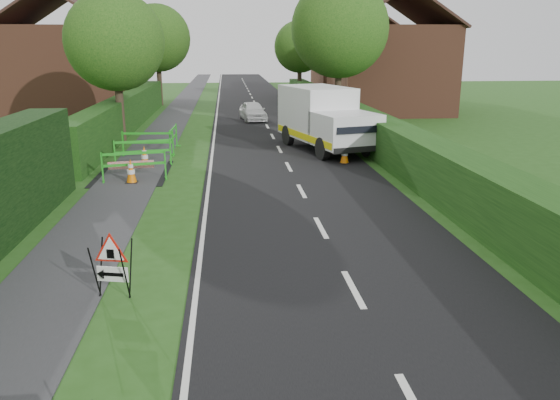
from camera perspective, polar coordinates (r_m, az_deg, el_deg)
ground at (r=9.03m, az=-6.87°, el=-12.65°), size 120.00×120.00×0.00m
road_surface at (r=43.22m, az=-2.65°, el=10.09°), size 6.00×90.00×0.02m
footpath at (r=43.28m, az=-10.05°, el=9.88°), size 2.00×90.00×0.02m
hedge_west_far at (r=30.71m, az=-15.55°, el=7.20°), size 1.00×24.00×1.80m
hedge_east at (r=25.11m, az=8.89°, el=5.78°), size 1.20×50.00×1.50m
house_west at (r=39.34m, az=-21.27°, el=12.73°), size 7.50×7.40×7.88m
house_east_a at (r=37.54m, az=11.33°, el=13.38°), size 7.50×7.40×7.88m
house_east_b at (r=51.32m, az=7.86°, el=14.10°), size 7.50×7.40×7.88m
tree_nw at (r=26.40m, az=-16.87°, el=15.58°), size 4.40×4.40×6.70m
tree_ne at (r=30.58m, az=6.25°, el=17.37°), size 5.20×5.20×7.79m
tree_fw at (r=42.23m, az=-12.73°, el=16.16°), size 4.80×4.80×7.24m
tree_fe at (r=46.35m, az=2.08°, el=15.71°), size 4.20×4.20×6.33m
triangle_sign at (r=9.94m, az=-17.37°, el=-6.07°), size 0.84×0.84×1.02m
works_van at (r=23.37m, az=4.65°, el=8.61°), size 3.66×6.09×2.61m
traffic_cone_0 at (r=20.75m, az=6.77°, el=4.87°), size 0.38×0.38×0.79m
traffic_cone_1 at (r=22.99m, az=5.55°, el=5.97°), size 0.38×0.38×0.79m
traffic_cone_2 at (r=25.12m, az=5.83°, el=6.80°), size 0.38×0.38×0.79m
traffic_cone_3 at (r=18.26m, az=-15.31°, el=2.92°), size 0.38×0.38×0.79m
traffic_cone_4 at (r=20.63m, az=-13.97°, el=4.45°), size 0.38×0.38×0.79m
ped_barrier_0 at (r=18.51m, az=-15.02°, el=3.86°), size 2.09×0.74×1.00m
ped_barrier_1 at (r=20.75m, az=-14.15°, el=5.17°), size 2.09×0.77×1.00m
ped_barrier_2 at (r=22.63m, az=-13.65°, el=6.06°), size 2.08×0.48×1.00m
ped_barrier_3 at (r=23.69m, az=-11.09°, el=6.63°), size 0.44×2.07×1.00m
redwhite_plank at (r=19.07m, az=-15.19°, el=2.25°), size 1.49×0.24×0.25m
hatchback_car at (r=32.86m, az=-2.86°, el=9.27°), size 1.72×3.44×1.12m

